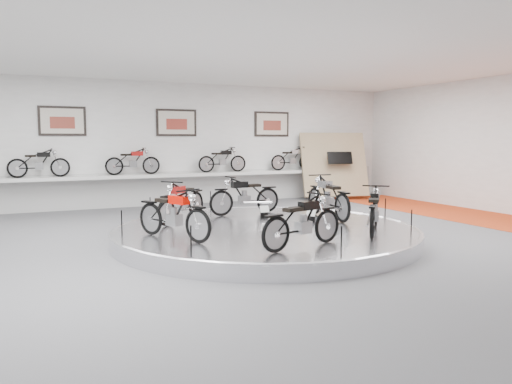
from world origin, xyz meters
name	(u,v)px	position (x,y,z in m)	size (l,w,h in m)	color
floor	(272,244)	(0.00, 0.00, 0.00)	(16.00, 16.00, 0.00)	#545457
ceiling	(273,46)	(0.00, 0.00, 4.00)	(16.00, 16.00, 0.00)	white
wall_back	(177,144)	(0.00, 7.00, 2.00)	(16.00, 16.00, 0.00)	white
orange_carpet_strip	(501,221)	(6.80, 0.00, 0.01)	(2.40, 12.60, 0.01)	#B7481B
dado_band	(177,188)	(0.00, 6.98, 0.55)	(15.68, 0.04, 1.10)	#BCBCBA
display_platform	(266,234)	(0.00, 0.30, 0.15)	(6.40, 6.40, 0.30)	silver
platform_rim	(266,228)	(0.00, 0.30, 0.27)	(6.40, 6.40, 0.10)	#B2B2BA
shelf	(180,175)	(0.00, 6.70, 1.00)	(11.00, 0.55, 0.10)	silver
poster_left	(62,121)	(-3.50, 6.96, 2.70)	(1.35, 0.06, 0.88)	beige
poster_center	(177,123)	(0.00, 6.96, 2.70)	(1.35, 0.06, 0.88)	beige
poster_right	(272,124)	(3.50, 6.96, 2.70)	(1.35, 0.06, 0.88)	beige
display_panel	(334,165)	(5.60, 6.10, 1.25)	(2.40, 0.12, 2.40)	#998760
shelf_bike_a	(39,165)	(-4.20, 6.70, 1.42)	(1.22, 0.42, 0.73)	black
shelf_bike_b	(133,163)	(-1.50, 6.70, 1.42)	(1.22, 0.42, 0.73)	maroon
shelf_bike_c	(222,161)	(1.50, 6.70, 1.42)	(1.22, 0.42, 0.73)	black
shelf_bike_d	(292,160)	(4.20, 6.70, 1.42)	(1.22, 0.42, 0.73)	#ACACB1
bike_a	(328,197)	(1.86, 0.77, 0.81)	(1.73, 0.61, 1.02)	#ACACB1
bike_b	(245,195)	(0.34, 2.16, 0.78)	(1.63, 0.58, 0.96)	black
bike_c	(182,201)	(-1.40, 1.74, 0.77)	(1.61, 0.57, 0.95)	maroon
bike_d	(173,214)	(-2.11, -0.12, 0.78)	(1.63, 0.57, 0.96)	#C90A00
bike_e	(303,221)	(-0.31, -1.78, 0.76)	(1.57, 0.55, 0.92)	black
bike_f	(374,210)	(1.63, -1.24, 0.76)	(1.58, 0.56, 0.93)	black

